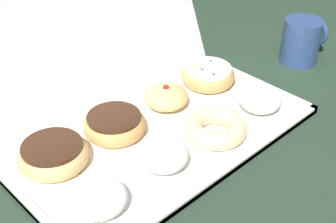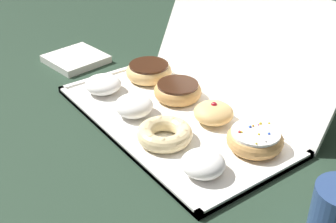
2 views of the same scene
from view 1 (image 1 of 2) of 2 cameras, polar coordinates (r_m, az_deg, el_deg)
The scene contains 12 objects.
ground_plane at distance 0.86m, azimuth -0.42°, elevation -3.32°, with size 3.00×3.00×0.00m, color #233828.
donut_box at distance 0.85m, azimuth -0.42°, elevation -3.03°, with size 0.55×0.29×0.01m.
box_lid_open at distance 0.92m, azimuth -9.36°, elevation 9.18°, with size 0.55×0.29×0.01m, color white.
powdered_filled_donut_0 at distance 0.71m, azimuth -8.52°, elevation -10.34°, with size 0.09×0.09×0.04m.
powdered_filled_donut_1 at distance 0.77m, azimuth -0.62°, elevation -5.26°, with size 0.09×0.09×0.05m.
cruller_donut_2 at distance 0.84m, azimuth 5.79°, elevation -1.91°, with size 0.11×0.11×0.04m.
powdered_filled_donut_3 at distance 0.92m, azimuth 11.13°, elevation 1.41°, with size 0.08×0.08×0.04m.
chocolate_frosted_donut_4 at distance 0.80m, azimuth -13.82°, elevation -5.09°, with size 0.12×0.12×0.04m.
chocolate_frosted_donut_5 at distance 0.85m, azimuth -6.54°, elevation -1.55°, with size 0.11×0.11×0.04m.
jelly_filled_donut_6 at distance 0.91m, azimuth -0.24°, elevation 1.81°, with size 0.09×0.09×0.05m.
sprinkle_donut_7 at distance 0.99m, azimuth 4.88°, elevation 4.46°, with size 0.11×0.11×0.04m.
coffee_mug at distance 1.13m, azimuth 16.01°, elevation 8.36°, with size 0.11×0.09×0.10m.
Camera 1 is at (-0.46, -0.49, 0.53)m, focal length 50.05 mm.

